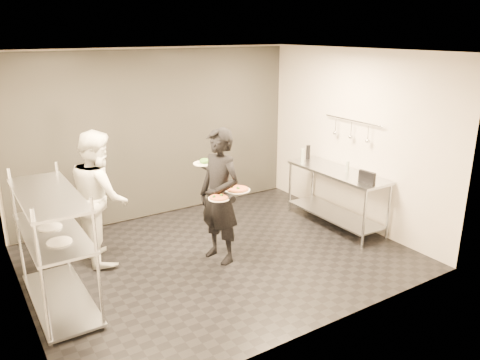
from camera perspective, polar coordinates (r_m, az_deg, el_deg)
room_shell at (r=7.19m, az=-7.36°, el=4.38°), size 5.00×4.00×2.80m
pass_rack at (r=5.71m, az=-21.74°, el=-7.17°), size 0.60×1.60×1.50m
prep_counter at (r=7.68m, az=11.67°, el=-0.99°), size 0.60×1.80×0.92m
utensil_rail at (r=7.61m, az=13.45°, el=5.92°), size 0.07×1.20×0.31m
waiter at (r=6.28m, az=-2.49°, el=-2.00°), size 0.59×0.76×1.85m
chef at (r=6.59m, az=-16.74°, el=-1.94°), size 0.77×0.95×1.82m
pizza_plate_near at (r=5.98m, az=-2.57°, el=-2.18°), size 0.28×0.28×0.05m
pizza_plate_far at (r=6.18m, az=-0.31°, el=-1.14°), size 0.34×0.34×0.05m
salad_plate at (r=6.41m, az=-4.34°, el=2.19°), size 0.31×0.31×0.07m
pos_monitor at (r=7.01m, az=15.21°, el=0.27°), size 0.08×0.27×0.19m
bottle_green at (r=7.88m, az=7.65°, el=2.90°), size 0.07×0.07×0.25m
bottle_clear at (r=7.54m, az=12.98°, el=1.60°), size 0.05×0.05×0.17m
bottle_dark at (r=8.17m, az=8.31°, el=3.38°), size 0.07×0.07×0.24m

